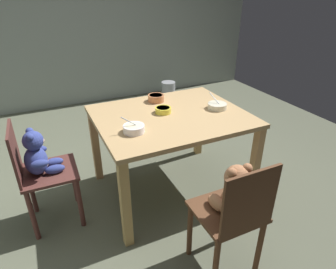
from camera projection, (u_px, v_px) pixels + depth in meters
ground_plane at (170, 190)px, 2.68m from camera, size 5.20×5.20×0.04m
wall_rear at (92, 12)px, 4.12m from camera, size 5.20×0.08×2.61m
dining_table at (171, 125)px, 2.38m from camera, size 1.18×0.97×0.74m
teddy_chair_near_front at (233, 203)px, 1.68m from camera, size 0.38×0.37×0.84m
teddy_chair_near_left at (39, 163)px, 2.07m from camera, size 0.40×0.39×0.84m
porridge_bowl_terracotta_far_center at (156, 98)px, 2.58m from camera, size 0.14×0.14×0.06m
porridge_bowl_white_near_left at (134, 129)px, 2.04m from camera, size 0.16×0.15×0.13m
porridge_bowl_yellow_center at (163, 110)px, 2.35m from camera, size 0.13×0.13×0.05m
porridge_bowl_cream_near_right at (217, 106)px, 2.43m from camera, size 0.16×0.16×0.12m
metal_pail at (168, 90)px, 4.71m from camera, size 0.22×0.22×0.27m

